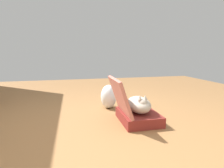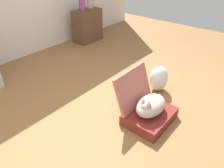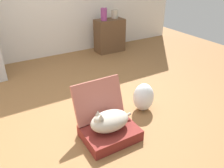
# 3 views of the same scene
# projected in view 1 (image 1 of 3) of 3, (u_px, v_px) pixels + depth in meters

# --- Properties ---
(ground_plane) EXTENTS (7.68, 7.68, 0.00)m
(ground_plane) POSITION_uv_depth(u_px,v_px,m) (96.00, 125.00, 2.14)
(ground_plane) COLOR olive
(ground_plane) RESTS_ON ground
(suitcase_base) EXTENTS (0.57, 0.45, 0.12)m
(suitcase_base) POSITION_uv_depth(u_px,v_px,m) (138.00, 117.00, 2.26)
(suitcase_base) COLOR maroon
(suitcase_base) RESTS_ON ground
(suitcase_lid) EXTENTS (0.57, 0.18, 0.44)m
(suitcase_lid) POSITION_uv_depth(u_px,v_px,m) (120.00, 96.00, 2.16)
(suitcase_lid) COLOR #B26356
(suitcase_lid) RESTS_ON suitcase_base
(cat) EXTENTS (0.50, 0.28, 0.24)m
(cat) POSITION_uv_depth(u_px,v_px,m) (139.00, 104.00, 2.22)
(cat) COLOR #B2A899
(cat) RESTS_ON suitcase_base
(plastic_bag_white) EXTENTS (0.27, 0.24, 0.37)m
(plastic_bag_white) POSITION_uv_depth(u_px,v_px,m) (109.00, 96.00, 2.79)
(plastic_bag_white) COLOR silver
(plastic_bag_white) RESTS_ON ground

